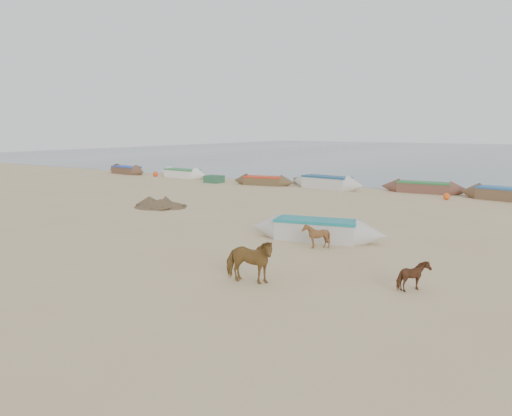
{
  "coord_description": "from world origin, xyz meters",
  "views": [
    {
      "loc": [
        12.13,
        -14.44,
        4.55
      ],
      "look_at": [
        0.0,
        4.0,
        1.0
      ],
      "focal_mm": 35.0,
      "sensor_mm": 36.0,
      "label": 1
    }
  ],
  "objects": [
    {
      "name": "ground",
      "position": [
        0.0,
        0.0,
        0.0
      ],
      "size": [
        140.0,
        140.0,
        0.0
      ],
      "primitive_type": "plane",
      "color": "tan",
      "rests_on": "ground"
    },
    {
      "name": "sea",
      "position": [
        0.0,
        82.0,
        0.01
      ],
      "size": [
        160.0,
        160.0,
        0.0
      ],
      "primitive_type": "plane",
      "color": "slate",
      "rests_on": "ground"
    },
    {
      "name": "cow_adult",
      "position": [
        4.11,
        -2.63,
        0.68
      ],
      "size": [
        1.72,
        1.05,
        1.35
      ],
      "primitive_type": "imported",
      "rotation": [
        0.0,
        0.0,
        1.79
      ],
      "color": "brown",
      "rests_on": "ground"
    },
    {
      "name": "calf_front",
      "position": [
        3.82,
        2.37,
        0.48
      ],
      "size": [
        0.9,
        0.81,
        0.96
      ],
      "primitive_type": "imported",
      "rotation": [
        0.0,
        0.0,
        -1.62
      ],
      "color": "brown",
      "rests_on": "ground"
    },
    {
      "name": "calf_right",
      "position": [
        8.42,
        -0.71,
        0.42
      ],
      "size": [
        0.81,
        0.91,
        0.85
      ],
      "primitive_type": "imported",
      "rotation": [
        0.0,
        0.0,
        1.46
      ],
      "color": "#57311C",
      "rests_on": "ground"
    },
    {
      "name": "near_canoe",
      "position": [
        3.21,
        3.62,
        0.43
      ],
      "size": [
        5.78,
        2.43,
        0.87
      ],
      "primitive_type": null,
      "rotation": [
        0.0,
        0.0,
        0.22
      ],
      "color": "beige",
      "rests_on": "ground"
    },
    {
      "name": "debris_pile",
      "position": [
        -8.37,
        6.58,
        0.22
      ],
      "size": [
        4.01,
        4.01,
        0.45
      ],
      "primitive_type": "cone",
      "rotation": [
        0.0,
        0.0,
        -0.38
      ],
      "color": "brown",
      "rests_on": "ground"
    },
    {
      "name": "waterline_canoes",
      "position": [
        -0.66,
        20.18,
        0.41
      ],
      "size": [
        57.46,
        3.92,
        0.96
      ],
      "color": "brown",
      "rests_on": "ground"
    },
    {
      "name": "beach_clutter",
      "position": [
        3.49,
        19.83,
        0.3
      ],
      "size": [
        43.88,
        4.17,
        0.64
      ],
      "color": "#295D3D",
      "rests_on": "ground"
    }
  ]
}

